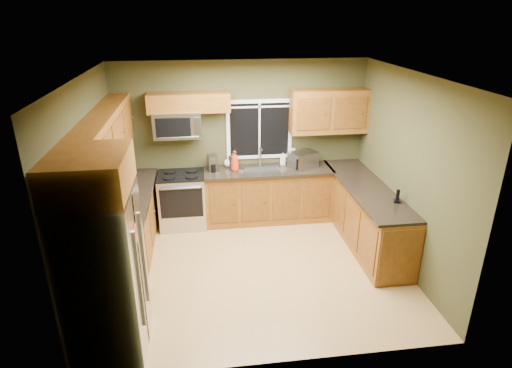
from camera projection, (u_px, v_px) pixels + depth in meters
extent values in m
plane|color=tan|center=(256.00, 267.00, 6.14)|extent=(4.20, 4.20, 0.00)
plane|color=white|center=(256.00, 76.00, 5.12)|extent=(4.20, 4.20, 0.00)
plane|color=#3E3D21|center=(242.00, 141.00, 7.28)|extent=(4.20, 0.00, 4.20)
plane|color=#3E3D21|center=(281.00, 251.00, 3.98)|extent=(4.20, 0.00, 4.20)
plane|color=#3E3D21|center=(90.00, 188.00, 5.37)|extent=(0.00, 3.60, 3.60)
plane|color=#3E3D21|center=(407.00, 173.00, 5.89)|extent=(0.00, 3.60, 3.60)
cube|color=white|center=(259.00, 129.00, 7.23)|extent=(1.12, 0.03, 1.02)
cube|color=black|center=(259.00, 130.00, 7.22)|extent=(1.00, 0.01, 0.90)
cube|color=white|center=(259.00, 130.00, 7.21)|extent=(0.03, 0.01, 0.90)
cube|color=white|center=(260.00, 107.00, 7.07)|extent=(1.00, 0.01, 0.03)
cube|color=brown|center=(128.00, 232.00, 6.19)|extent=(0.60, 2.65, 0.90)
cube|color=black|center=(126.00, 202.00, 6.01)|extent=(0.65, 2.65, 0.04)
cube|color=brown|center=(268.00, 195.00, 7.40)|extent=(2.17, 0.60, 0.90)
cube|color=black|center=(269.00, 170.00, 7.20)|extent=(2.17, 0.65, 0.04)
cube|color=brown|center=(365.00, 215.00, 6.70)|extent=(0.60, 2.50, 0.90)
cube|color=brown|center=(400.00, 258.00, 5.54)|extent=(0.56, 0.02, 0.82)
cube|color=black|center=(366.00, 187.00, 6.52)|extent=(0.65, 2.50, 0.04)
cube|color=brown|center=(106.00, 138.00, 5.63)|extent=(0.33, 2.65, 0.72)
cube|color=brown|center=(189.00, 102.00, 6.75)|extent=(1.30, 0.33, 0.30)
cube|color=brown|center=(329.00, 111.00, 7.11)|extent=(1.30, 0.33, 0.72)
cube|color=brown|center=(89.00, 173.00, 3.97)|extent=(0.72, 0.90, 0.38)
cube|color=#B7B7BC|center=(105.00, 276.00, 4.40)|extent=(0.72, 0.90, 1.80)
cube|color=slate|center=(139.00, 280.00, 4.24)|extent=(0.03, 0.04, 1.10)
cube|color=slate|center=(144.00, 258.00, 4.61)|extent=(0.03, 0.04, 1.10)
cube|color=black|center=(141.00, 273.00, 4.44)|extent=(0.01, 0.02, 1.78)
cube|color=red|center=(136.00, 235.00, 4.16)|extent=(0.01, 0.14, 0.20)
cube|color=#B7B7BC|center=(182.00, 201.00, 7.20)|extent=(0.76, 0.65, 0.90)
cube|color=black|center=(181.00, 175.00, 7.02)|extent=(0.76, 0.64, 0.03)
cube|color=black|center=(182.00, 203.00, 6.86)|extent=(0.68, 0.02, 0.50)
cylinder|color=slate|center=(180.00, 188.00, 6.73)|extent=(0.64, 0.04, 0.04)
cylinder|color=black|center=(169.00, 178.00, 6.86)|extent=(0.20, 0.20, 0.01)
cylinder|color=black|center=(192.00, 176.00, 6.91)|extent=(0.20, 0.20, 0.01)
cylinder|color=black|center=(170.00, 171.00, 7.12)|extent=(0.20, 0.20, 0.01)
cylinder|color=black|center=(192.00, 170.00, 7.16)|extent=(0.20, 0.20, 0.01)
cube|color=#B7B7BC|center=(177.00, 124.00, 6.83)|extent=(0.76, 0.38, 0.42)
cube|color=black|center=(173.00, 128.00, 6.65)|extent=(0.54, 0.01, 0.30)
cube|color=slate|center=(197.00, 127.00, 6.69)|extent=(0.10, 0.01, 0.30)
cylinder|color=slate|center=(178.00, 138.00, 6.70)|extent=(0.66, 0.02, 0.02)
cube|color=slate|center=(262.00, 170.00, 7.18)|extent=(0.60, 0.42, 0.02)
cylinder|color=#B7B7BC|center=(260.00, 156.00, 7.30)|extent=(0.03, 0.03, 0.34)
cylinder|color=#B7B7BC|center=(261.00, 149.00, 7.17)|extent=(0.03, 0.18, 0.03)
cube|color=#B7B7BC|center=(303.00, 159.00, 7.24)|extent=(0.53, 0.47, 0.27)
cube|color=black|center=(305.00, 163.00, 7.09)|extent=(0.34, 0.16, 0.18)
cube|color=slate|center=(213.00, 163.00, 7.09)|extent=(0.19, 0.22, 0.26)
cylinder|color=black|center=(213.00, 168.00, 7.05)|extent=(0.11, 0.11, 0.14)
cylinder|color=#B7B7BC|center=(233.00, 161.00, 7.24)|extent=(0.20, 0.20, 0.22)
cone|color=black|center=(233.00, 154.00, 7.19)|extent=(0.13, 0.13, 0.06)
cylinder|color=white|center=(292.00, 157.00, 7.38)|extent=(0.13, 0.13, 0.27)
cylinder|color=slate|center=(292.00, 148.00, 7.32)|extent=(0.02, 0.02, 0.04)
imported|color=red|center=(235.00, 161.00, 7.08)|extent=(0.17, 0.17, 0.33)
imported|color=white|center=(283.00, 159.00, 7.39)|extent=(0.10, 0.10, 0.20)
imported|color=white|center=(228.00, 161.00, 7.28)|extent=(0.19, 0.19, 0.18)
cube|color=black|center=(397.00, 201.00, 5.96)|extent=(0.11, 0.11, 0.04)
cube|color=black|center=(398.00, 195.00, 5.92)|extent=(0.05, 0.04, 0.15)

